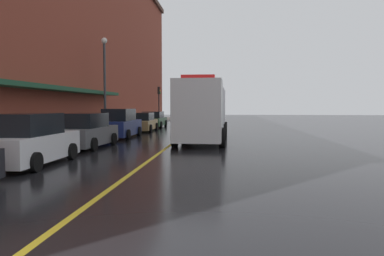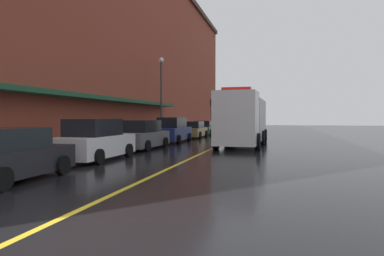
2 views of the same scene
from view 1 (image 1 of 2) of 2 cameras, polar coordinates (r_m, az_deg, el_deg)
ground_plane at (r=29.03m, az=-0.62°, el=-0.66°), size 112.00×112.00×0.00m
sidewalk_left at (r=30.27m, az=-12.38°, el=-0.43°), size 2.40×70.00×0.15m
lane_center_stripe at (r=29.03m, az=-0.62°, el=-0.65°), size 0.16×70.00×0.01m
brick_building_left at (r=33.04m, az=-26.00°, el=14.92°), size 13.66×64.00×17.68m
parked_car_1 at (r=14.15m, az=-23.98°, el=-1.89°), size 2.04×4.45×1.83m
parked_car_2 at (r=19.03m, az=-16.15°, el=-0.54°), size 2.10×4.57×1.73m
parked_car_3 at (r=24.55m, az=-11.13°, el=0.58°), size 2.00×4.81×1.90m
parked_car_4 at (r=30.24m, az=-7.83°, el=0.86°), size 2.17×4.57×1.54m
parked_car_5 at (r=35.73m, az=-6.01°, el=1.28°), size 2.13×4.67×1.54m
box_truck at (r=21.84m, az=1.78°, el=2.54°), size 2.89×9.43×3.65m
parking_meter_0 at (r=26.16m, az=-13.26°, el=1.11°), size 0.14×0.18×1.33m
parking_meter_1 at (r=33.67m, az=-9.07°, el=1.68°), size 0.14×0.18×1.33m
parking_meter_2 at (r=19.65m, az=-19.68°, el=0.24°), size 0.14×0.18×1.33m
street_lamp_left at (r=27.98m, az=-13.46°, el=8.11°), size 0.44×0.44×6.94m
traffic_light_near at (r=45.97m, az=-5.17°, el=4.79°), size 0.38×0.36×4.30m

